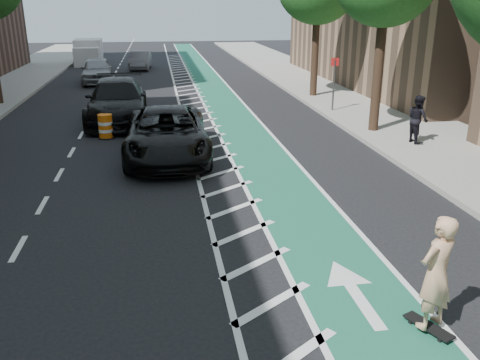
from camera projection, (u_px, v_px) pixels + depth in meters
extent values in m
plane|color=black|center=(175.00, 238.00, 10.88)|extent=(120.00, 120.00, 0.00)
cube|color=#1B5E4E|center=(240.00, 127.00, 20.65)|extent=(2.00, 90.00, 0.01)
cube|color=silver|center=(203.00, 128.00, 20.43)|extent=(1.40, 90.00, 0.01)
cube|color=gray|center=(390.00, 120.00, 21.60)|extent=(5.00, 90.00, 0.15)
cube|color=gray|center=(335.00, 121.00, 21.23)|extent=(0.12, 90.00, 0.16)
cylinder|color=#382619|center=(379.00, 76.00, 18.80)|extent=(0.36, 0.36, 4.40)
cylinder|color=#382619|center=(315.00, 56.00, 26.25)|extent=(0.36, 0.36, 4.40)
cylinder|color=#4C4C4C|center=(334.00, 87.00, 22.81)|extent=(0.08, 0.08, 2.40)
cube|color=red|center=(335.00, 62.00, 22.45)|extent=(0.35, 0.02, 0.35)
cube|color=black|center=(429.00, 326.00, 7.76)|extent=(0.53, 0.83, 0.03)
cylinder|color=black|center=(410.00, 322.00, 7.95)|extent=(0.05, 0.07, 0.06)
cylinder|color=black|center=(417.00, 319.00, 8.03)|extent=(0.05, 0.07, 0.06)
cylinder|color=black|center=(440.00, 341.00, 7.52)|extent=(0.05, 0.07, 0.06)
cylinder|color=black|center=(447.00, 337.00, 7.60)|extent=(0.05, 0.07, 0.06)
imported|color=tan|center=(436.00, 273.00, 7.45)|extent=(0.78, 0.66, 1.81)
imported|color=black|center=(167.00, 134.00, 16.34)|extent=(2.69, 5.70, 1.57)
imported|color=black|center=(117.00, 101.00, 21.36)|extent=(2.52, 6.02, 1.74)
imported|color=gray|center=(97.00, 70.00, 31.87)|extent=(2.21, 4.73, 1.57)
imported|color=#5C5C61|center=(140.00, 60.00, 38.44)|extent=(1.69, 4.10, 1.32)
imported|color=black|center=(418.00, 119.00, 17.54)|extent=(0.69, 0.85, 1.65)
cube|color=silver|center=(89.00, 51.00, 42.26)|extent=(2.28, 3.22, 1.95)
cube|color=silver|center=(87.00, 57.00, 40.18)|extent=(2.02, 1.65, 1.46)
cylinder|color=black|center=(75.00, 63.00, 39.78)|extent=(0.27, 0.69, 0.68)
cylinder|color=black|center=(99.00, 62.00, 40.12)|extent=(0.27, 0.69, 0.68)
cylinder|color=black|center=(79.00, 58.00, 43.03)|extent=(0.27, 0.69, 0.68)
cylinder|color=black|center=(101.00, 58.00, 43.36)|extent=(0.27, 0.69, 0.68)
cylinder|color=#DD610B|center=(106.00, 126.00, 18.79)|extent=(0.52, 0.52, 0.90)
cylinder|color=silver|center=(106.00, 130.00, 18.84)|extent=(0.53, 0.53, 0.12)
cylinder|color=silver|center=(105.00, 123.00, 18.75)|extent=(0.53, 0.53, 0.12)
cylinder|color=black|center=(107.00, 138.00, 18.93)|extent=(0.66, 0.66, 0.04)
cylinder|color=#DF620B|center=(120.00, 113.00, 20.76)|extent=(0.59, 0.59, 1.02)
cylinder|color=silver|center=(120.00, 117.00, 20.82)|extent=(0.60, 0.60, 0.14)
cylinder|color=silver|center=(120.00, 109.00, 20.72)|extent=(0.60, 0.60, 0.14)
cylinder|color=black|center=(121.00, 125.00, 20.92)|extent=(0.75, 0.75, 0.05)
cylinder|color=#FF5C0D|center=(112.00, 101.00, 23.91)|extent=(0.47, 0.47, 0.81)
cylinder|color=silver|center=(112.00, 104.00, 23.95)|extent=(0.48, 0.48, 0.11)
cylinder|color=silver|center=(111.00, 99.00, 23.87)|extent=(0.48, 0.48, 0.11)
cylinder|color=black|center=(112.00, 109.00, 24.03)|extent=(0.59, 0.59, 0.04)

